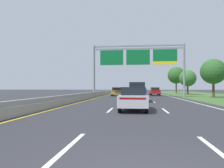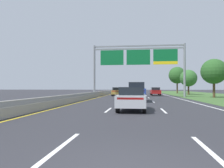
% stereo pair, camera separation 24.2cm
% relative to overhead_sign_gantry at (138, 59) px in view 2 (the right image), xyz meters
% --- Properties ---
extents(ground_plane, '(220.00, 220.00, 0.00)m').
position_rel_overhead_sign_gantry_xyz_m(ground_plane, '(-0.30, 4.10, -6.14)').
color(ground_plane, '#2B2B30').
extents(lane_striping, '(11.96, 106.00, 0.01)m').
position_rel_overhead_sign_gantry_xyz_m(lane_striping, '(-0.30, 3.64, -6.14)').
color(lane_striping, white).
rests_on(lane_striping, ground).
extents(grass_verge_right, '(14.00, 110.00, 0.02)m').
position_rel_overhead_sign_gantry_xyz_m(grass_verge_right, '(13.65, 4.10, -6.13)').
color(grass_verge_right, '#3D602D').
rests_on(grass_verge_right, ground).
extents(median_barrier_concrete, '(0.60, 110.00, 0.85)m').
position_rel_overhead_sign_gantry_xyz_m(median_barrier_concrete, '(-6.90, 4.10, -5.79)').
color(median_barrier_concrete, '#99968E').
rests_on(median_barrier_concrete, ground).
extents(overhead_sign_gantry, '(15.06, 0.42, 8.63)m').
position_rel_overhead_sign_gantry_xyz_m(overhead_sign_gantry, '(0.00, 0.00, 0.00)').
color(overhead_sign_gantry, gray).
rests_on(overhead_sign_gantry, ground).
extents(pickup_truck_white, '(2.09, 5.43, 2.20)m').
position_rel_overhead_sign_gantry_xyz_m(pickup_truck_white, '(-0.13, 19.84, -5.07)').
color(pickup_truck_white, silver).
rests_on(pickup_truck_white, ground).
extents(car_silver_centre_lane_sedan, '(1.91, 4.44, 1.57)m').
position_rel_overhead_sign_gantry_xyz_m(car_silver_centre_lane_sedan, '(-0.54, -20.42, -5.32)').
color(car_silver_centre_lane_sedan, '#B2B5BA').
rests_on(car_silver_centre_lane_sedan, ground).
extents(car_blue_centre_lane_suv, '(1.91, 4.71, 2.11)m').
position_rel_overhead_sign_gantry_xyz_m(car_blue_centre_lane_suv, '(-0.26, -11.08, -5.04)').
color(car_blue_centre_lane_suv, navy).
rests_on(car_blue_centre_lane_suv, ground).
extents(car_gold_left_lane_sedan, '(1.86, 4.42, 1.57)m').
position_rel_overhead_sign_gantry_xyz_m(car_gold_left_lane_sedan, '(-3.84, 4.18, -5.32)').
color(car_gold_left_lane_sedan, '#A38438').
rests_on(car_gold_left_lane_sedan, ground).
extents(car_navy_centre_lane_sedan, '(1.92, 4.44, 1.57)m').
position_rel_overhead_sign_gantry_xyz_m(car_navy_centre_lane_sedan, '(-0.25, -2.17, -5.32)').
color(car_navy_centre_lane_sedan, '#161E47').
rests_on(car_navy_centre_lane_sedan, ground).
extents(car_red_right_lane_sedan, '(1.85, 4.41, 1.57)m').
position_rel_overhead_sign_gantry_xyz_m(car_red_right_lane_sedan, '(3.41, 7.99, -5.32)').
color(car_red_right_lane_sedan, maroon).
rests_on(car_red_right_lane_sedan, ground).
extents(roadside_tree_mid, '(3.82, 3.82, 5.90)m').
position_rel_overhead_sign_gantry_xyz_m(roadside_tree_mid, '(11.39, -1.14, -2.16)').
color(roadside_tree_mid, '#4C3823').
rests_on(roadside_tree_mid, ground).
extents(roadside_tree_far, '(3.59, 3.59, 5.35)m').
position_rel_overhead_sign_gantry_xyz_m(roadside_tree_far, '(10.69, 11.90, -2.60)').
color(roadside_tree_far, '#4C3823').
rests_on(roadside_tree_far, ground).
extents(roadside_tree_distant, '(4.42, 4.42, 7.00)m').
position_rel_overhead_sign_gantry_xyz_m(roadside_tree_distant, '(10.28, 22.44, -1.36)').
color(roadside_tree_distant, '#4C3823').
rests_on(roadside_tree_distant, ground).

